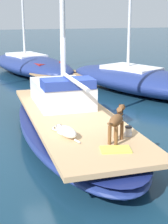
% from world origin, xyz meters
% --- Properties ---
extents(ground_plane, '(120.00, 120.00, 0.00)m').
position_xyz_m(ground_plane, '(0.00, 0.00, 0.00)').
color(ground_plane, '#143347').
extents(sailboat_main, '(2.53, 7.24, 0.66)m').
position_xyz_m(sailboat_main, '(0.00, 0.00, 0.34)').
color(sailboat_main, navy).
rests_on(sailboat_main, ground).
extents(cabin_house, '(1.41, 2.22, 0.84)m').
position_xyz_m(cabin_house, '(0.00, 1.12, 1.01)').
color(cabin_house, silver).
rests_on(cabin_house, sailboat_main).
extents(dog_brown, '(0.67, 0.77, 0.70)m').
position_xyz_m(dog_brown, '(0.36, -2.03, 1.08)').
color(dog_brown, brown).
rests_on(dog_brown, sailboat_main).
extents(dog_white, '(0.41, 0.94, 0.22)m').
position_xyz_m(dog_white, '(-0.52, -1.49, 0.77)').
color(dog_white, silver).
rests_on(dog_white, sailboat_main).
extents(deck_winch, '(0.16, 0.16, 0.21)m').
position_xyz_m(deck_winch, '(0.71, -1.82, 0.76)').
color(deck_winch, '#B7B7BC').
rests_on(deck_winch, sailboat_main).
extents(coiled_rope, '(0.32, 0.32, 0.04)m').
position_xyz_m(coiled_rope, '(-0.57, -0.99, 0.68)').
color(coiled_rope, beige).
rests_on(coiled_rope, sailboat_main).
extents(deck_towel, '(0.62, 0.47, 0.03)m').
position_xyz_m(deck_towel, '(0.17, -2.48, 0.68)').
color(deck_towel, '#D8D14C').
rests_on(deck_towel, sailboat_main).
extents(moored_boat_far_astern, '(4.59, 7.90, 6.97)m').
position_xyz_m(moored_boat_far_astern, '(0.49, 10.09, 0.53)').
color(moored_boat_far_astern, navy).
rests_on(moored_boat_far_astern, ground).
extents(moored_boat_starboard_side, '(5.49, 8.00, 6.88)m').
position_xyz_m(moored_boat_starboard_side, '(4.06, 4.39, 0.53)').
color(moored_boat_starboard_side, navy).
rests_on(moored_boat_starboard_side, ground).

